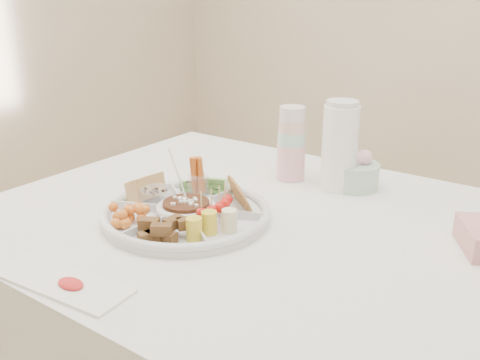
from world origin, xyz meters
The scene contains 12 objects.
party_tray centered at (-0.25, -0.11, 0.78)m, with size 0.38×0.38×0.04m, color white.
bean_dip centered at (-0.25, -0.11, 0.79)m, with size 0.11×0.11×0.04m, color black.
tortillas centered at (-0.17, 0.00, 0.80)m, with size 0.09×0.09×0.05m, color #94592F, non-canonical shape.
carrot_cucumber centered at (-0.30, 0.01, 0.82)m, with size 0.10×0.10×0.09m, color #D16422, non-canonical shape.
pita_raisins centered at (-0.38, -0.09, 0.80)m, with size 0.11×0.11×0.06m, color #EDC876, non-canonical shape.
cherries centered at (-0.32, -0.21, 0.79)m, with size 0.10×0.10×0.04m, color #DF5B0D, non-canonical shape.
granola_chunks centered at (-0.20, -0.22, 0.79)m, with size 0.11×0.11×0.05m, color brown, non-canonical shape.
banana_tomato centered at (-0.12, -0.12, 0.82)m, with size 0.11×0.11×0.09m, color #F7E869, non-canonical shape.
cup_stack centered at (-0.20, 0.28, 0.87)m, with size 0.08×0.08×0.22m, color silver.
thermos centered at (-0.06, 0.28, 0.88)m, with size 0.09×0.09×0.24m, color white.
flower_bowl centered at (-0.03, 0.32, 0.81)m, with size 0.13×0.13×0.10m, color #97D0A7.
placemat centered at (-0.25, -0.45, 0.76)m, with size 0.28×0.09×0.01m, color silver.
Camera 1 is at (0.51, -0.95, 1.27)m, focal length 40.00 mm.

